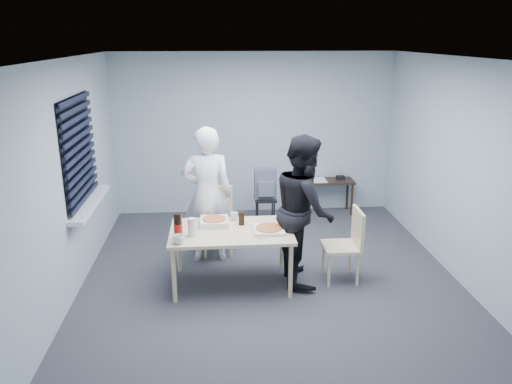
{
  "coord_description": "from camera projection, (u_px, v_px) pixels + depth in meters",
  "views": [
    {
      "loc": [
        -0.62,
        -5.46,
        2.83
      ],
      "look_at": [
        -0.17,
        0.1,
        1.07
      ],
      "focal_mm": 35.0,
      "sensor_mm": 36.0,
      "label": 1
    }
  ],
  "objects": [
    {
      "name": "stool",
      "position": [
        265.0,
        205.0,
        7.66
      ],
      "size": [
        0.33,
        0.33,
        0.46
      ],
      "color": "black",
      "rests_on": "ground"
    },
    {
      "name": "room",
      "position": [
        82.0,
        159.0,
        5.87
      ],
      "size": [
        5.0,
        5.0,
        5.0
      ],
      "color": "#313237",
      "rests_on": "ground"
    },
    {
      "name": "chair_far",
      "position": [
        217.0,
        215.0,
        6.74
      ],
      "size": [
        0.42,
        0.42,
        0.89
      ],
      "color": "beige",
      "rests_on": "ground"
    },
    {
      "name": "papers",
      "position": [
        319.0,
        180.0,
        8.17
      ],
      "size": [
        0.3,
        0.37,
        0.01
      ],
      "primitive_type": "cube",
      "rotation": [
        0.0,
        0.0,
        -0.19
      ],
      "color": "white",
      "rests_on": "side_table"
    },
    {
      "name": "mug_a",
      "position": [
        179.0,
        239.0,
        5.36
      ],
      "size": [
        0.17,
        0.17,
        0.1
      ],
      "primitive_type": "imported",
      "rotation": [
        0.0,
        0.0,
        0.52
      ],
      "color": "white",
      "rests_on": "dining_table"
    },
    {
      "name": "rubber_band",
      "position": [
        259.0,
        239.0,
        5.49
      ],
      "size": [
        0.06,
        0.06,
        0.0
      ],
      "primitive_type": "torus",
      "rotation": [
        0.0,
        0.0,
        0.19
      ],
      "color": "red",
      "rests_on": "dining_table"
    },
    {
      "name": "person_white",
      "position": [
        207.0,
        195.0,
        6.36
      ],
      "size": [
        0.65,
        0.42,
        1.77
      ],
      "primitive_type": "imported",
      "rotation": [
        0.0,
        0.0,
        3.14
      ],
      "color": "white",
      "rests_on": "ground"
    },
    {
      "name": "chair_right",
      "position": [
        348.0,
        240.0,
        5.9
      ],
      "size": [
        0.42,
        0.42,
        0.89
      ],
      "color": "beige",
      "rests_on": "ground"
    },
    {
      "name": "backpack",
      "position": [
        265.0,
        184.0,
        7.54
      ],
      "size": [
        0.33,
        0.24,
        0.46
      ],
      "rotation": [
        0.0,
        0.0,
        -0.05
      ],
      "color": "slate",
      "rests_on": "stool"
    },
    {
      "name": "pizza_box_b",
      "position": [
        269.0,
        229.0,
        5.71
      ],
      "size": [
        0.35,
        0.35,
        0.05
      ],
      "rotation": [
        0.0,
        0.0,
        -0.11
      ],
      "color": "silver",
      "rests_on": "dining_table"
    },
    {
      "name": "plastic_cups",
      "position": [
        192.0,
        227.0,
        5.55
      ],
      "size": [
        0.09,
        0.09,
        0.21
      ],
      "primitive_type": "cylinder",
      "rotation": [
        0.0,
        0.0,
        0.01
      ],
      "color": "silver",
      "rests_on": "dining_table"
    },
    {
      "name": "cola_glass",
      "position": [
        242.0,
        218.0,
        5.89
      ],
      "size": [
        0.09,
        0.09,
        0.16
      ],
      "primitive_type": "cylinder",
      "rotation": [
        0.0,
        0.0,
        0.39
      ],
      "color": "black",
      "rests_on": "dining_table"
    },
    {
      "name": "dining_table",
      "position": [
        231.0,
        235.0,
        5.77
      ],
      "size": [
        1.41,
        0.89,
        0.68
      ],
      "color": "beige",
      "rests_on": "ground"
    },
    {
      "name": "pizza_box_a",
      "position": [
        214.0,
        221.0,
        5.91
      ],
      "size": [
        0.33,
        0.33,
        0.08
      ],
      "rotation": [
        0.0,
        0.0,
        0.16
      ],
      "color": "silver",
      "rests_on": "dining_table"
    },
    {
      "name": "black_box",
      "position": [
        340.0,
        178.0,
        8.22
      ],
      "size": [
        0.15,
        0.12,
        0.06
      ],
      "primitive_type": "cube",
      "rotation": [
        0.0,
        0.0,
        0.15
      ],
      "color": "black",
      "rests_on": "side_table"
    },
    {
      "name": "side_table",
      "position": [
        327.0,
        185.0,
        8.2
      ],
      "size": [
        0.85,
        0.38,
        0.56
      ],
      "color": "black",
      "rests_on": "ground"
    },
    {
      "name": "soda_bottle",
      "position": [
        178.0,
        227.0,
        5.46
      ],
      "size": [
        0.09,
        0.09,
        0.3
      ],
      "rotation": [
        0.0,
        0.0,
        -0.06
      ],
      "color": "black",
      "rests_on": "dining_table"
    },
    {
      "name": "mug_b",
      "position": [
        234.0,
        216.0,
        6.06
      ],
      "size": [
        0.1,
        0.1,
        0.09
      ],
      "primitive_type": "imported",
      "color": "white",
      "rests_on": "dining_table"
    },
    {
      "name": "person_black",
      "position": [
        304.0,
        210.0,
        5.83
      ],
      "size": [
        0.47,
        0.86,
        1.77
      ],
      "primitive_type": "imported",
      "rotation": [
        0.0,
        0.0,
        1.57
      ],
      "color": "black",
      "rests_on": "ground"
    }
  ]
}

